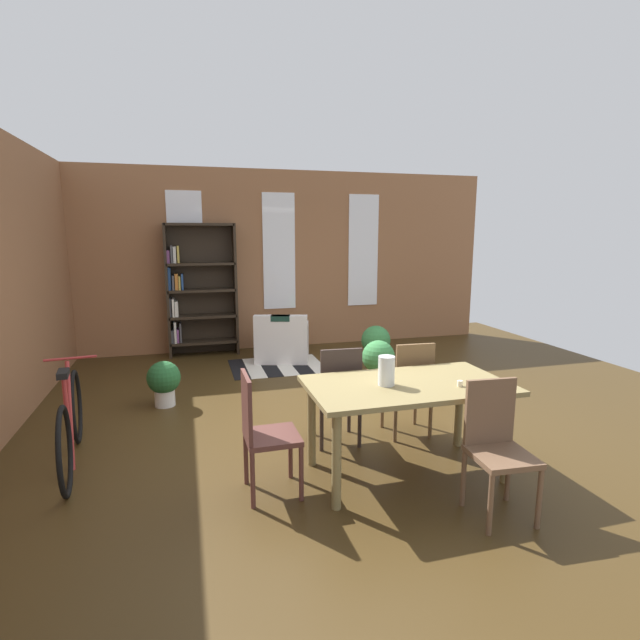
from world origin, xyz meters
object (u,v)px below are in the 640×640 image
at_px(dining_chair_far_right, 410,386).
at_px(bookshelf_tall, 197,290).
at_px(bicycle_second, 71,424).
at_px(potted_plant_corner, 376,343).
at_px(potted_plant_window, 378,360).
at_px(dining_chair_near_right, 497,444).
at_px(armchair_white, 282,342).
at_px(dining_chair_far_left, 338,392).
at_px(dining_chair_head_left, 262,430).
at_px(vase_on_table, 386,371).
at_px(dining_table, 407,395).
at_px(potted_plant_by_shelf, 164,381).

relative_size(dining_chair_far_right, bookshelf_tall, 0.45).
xyz_separation_m(bookshelf_tall, bicycle_second, (-1.18, -3.61, -0.71)).
bearing_deg(potted_plant_corner, potted_plant_window, -110.32).
distance_m(dining_chair_near_right, armchair_white, 4.58).
xyz_separation_m(dining_chair_near_right, dining_chair_far_left, (-0.74, 1.35, 0.00)).
distance_m(dining_chair_head_left, potted_plant_corner, 3.95).
bearing_deg(potted_plant_window, dining_chair_head_left, -129.53).
bearing_deg(vase_on_table, dining_table, 0.00).
height_order(dining_table, dining_chair_far_right, dining_chair_far_right).
bearing_deg(vase_on_table, bookshelf_tall, 106.19).
bearing_deg(dining_table, potted_plant_by_shelf, 131.98).
xyz_separation_m(vase_on_table, potted_plant_corner, (1.24, 3.25, -0.57)).
height_order(dining_table, dining_chair_far_left, dining_chair_far_left).
relative_size(dining_chair_head_left, dining_chair_near_right, 1.00).
height_order(dining_chair_head_left, potted_plant_by_shelf, dining_chair_head_left).
xyz_separation_m(potted_plant_by_shelf, potted_plant_corner, (3.03, 1.06, 0.02)).
xyz_separation_m(dining_chair_head_left, armchair_white, (0.91, 3.85, -0.23)).
distance_m(potted_plant_by_shelf, potted_plant_window, 2.67).
xyz_separation_m(armchair_white, potted_plant_window, (0.96, -1.58, 0.05)).
bearing_deg(dining_table, vase_on_table, 180.00).
bearing_deg(potted_plant_corner, vase_on_table, -110.94).
bearing_deg(dining_chair_far_right, potted_plant_window, 78.09).
bearing_deg(dining_chair_head_left, vase_on_table, 0.05).
relative_size(vase_on_table, potted_plant_by_shelf, 0.45).
bearing_deg(bookshelf_tall, dining_chair_head_left, -85.89).
xyz_separation_m(dining_table, dining_chair_far_left, (-0.37, 0.68, -0.17)).
height_order(bicycle_second, potted_plant_corner, bicycle_second).
height_order(vase_on_table, bicycle_second, vase_on_table).
relative_size(bicycle_second, potted_plant_window, 2.94).
xyz_separation_m(dining_chair_far_right, potted_plant_window, (0.34, 1.59, -0.19)).
relative_size(dining_chair_far_right, potted_plant_by_shelf, 1.80).
bearing_deg(potted_plant_by_shelf, dining_table, -48.02).
bearing_deg(dining_table, dining_chair_near_right, -61.48).
height_order(dining_chair_far_right, bicycle_second, dining_chair_far_right).
height_order(dining_chair_near_right, dining_chair_far_left, same).
bearing_deg(dining_chair_far_left, bicycle_second, 173.56).
bearing_deg(dining_chair_head_left, dining_table, 0.04).
bearing_deg(potted_plant_corner, dining_chair_head_left, -124.55).
bearing_deg(bookshelf_tall, bicycle_second, -108.07).
distance_m(potted_plant_by_shelf, potted_plant_corner, 3.21).
relative_size(dining_chair_near_right, armchair_white, 0.96).
height_order(dining_table, potted_plant_corner, dining_table).
height_order(vase_on_table, dining_chair_far_right, vase_on_table).
bearing_deg(dining_chair_far_right, dining_table, -117.94).
bearing_deg(potted_plant_by_shelf, potted_plant_corner, 19.19).
height_order(vase_on_table, dining_chair_far_left, vase_on_table).
bearing_deg(dining_table, dining_chair_far_left, 118.47).
bearing_deg(dining_chair_head_left, potted_plant_window, 50.47).
height_order(vase_on_table, bookshelf_tall, bookshelf_tall).
bearing_deg(bookshelf_tall, potted_plant_window, -45.99).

